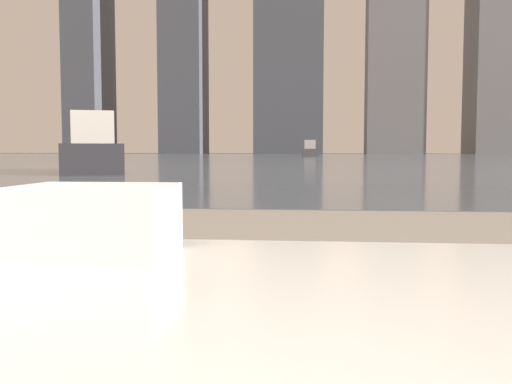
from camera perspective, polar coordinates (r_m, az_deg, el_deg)
towel_stack at (r=1.00m, az=-15.79°, el=-2.78°), size 0.25×0.20×0.12m
harbor_water at (r=62.05m, az=5.45°, el=3.50°), size 180.00×110.00×0.01m
harbor_boat_1 at (r=67.06m, az=5.41°, el=4.14°), size 1.91×5.17×1.92m
harbor_boat_2 at (r=19.71m, az=-15.93°, el=3.94°), size 3.56×5.60×1.99m
skyline_tower_0 at (r=129.00m, az=-16.36°, el=13.87°), size 6.97×12.93×45.53m
skyline_tower_1 at (r=122.92m, az=-7.24°, el=14.21°), size 8.52×10.62×44.35m
skyline_tower_2 at (r=119.83m, az=3.33°, el=13.81°), size 13.87×8.77×41.52m
skyline_tower_3 at (r=121.77m, az=13.82°, el=15.93°), size 11.44×6.93×51.47m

